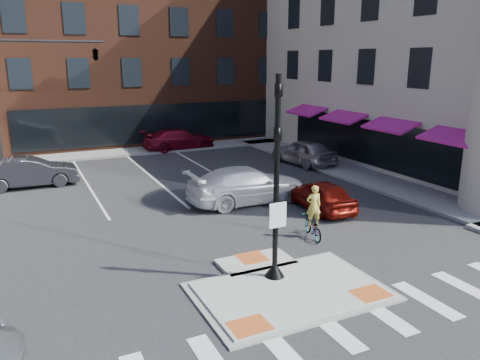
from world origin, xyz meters
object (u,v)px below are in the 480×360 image
red_sedan (321,195)px  white_pickup (248,185)px  bg_car_silver (304,152)px  bg_car_red (179,139)px  cyclist (313,220)px  bg_car_dark (30,172)px

red_sedan → white_pickup: 3.39m
bg_car_silver → bg_car_red: (-5.48, 8.08, -0.04)m
bg_car_silver → cyclist: bearing=51.1°
red_sedan → cyclist: (-2.20, -2.62, 0.01)m
bg_car_silver → cyclist: cyclist is taller
bg_car_silver → bg_car_red: bearing=-63.3°
red_sedan → white_pickup: bearing=-41.5°
white_pickup → red_sedan: bearing=-135.7°
bg_car_red → bg_car_dark: bearing=118.7°
red_sedan → bg_car_dark: size_ratio=0.83×
white_pickup → bg_car_red: white_pickup is taller
cyclist → red_sedan: bearing=-117.1°
bg_car_silver → cyclist: (-6.50, -10.62, -0.13)m
red_sedan → bg_car_red: bearing=-82.7°
bg_car_dark → bg_car_silver: bg_car_silver is taller
red_sedan → white_pickup: size_ratio=0.69×
red_sedan → bg_car_silver: 9.09m
bg_car_dark → bg_car_red: (10.22, 6.44, -0.02)m
white_pickup → bg_car_dark: size_ratio=1.20×
bg_car_red → cyclist: bearing=173.3°
white_pickup → cyclist: (0.22, -5.00, -0.15)m
red_sedan → bg_car_silver: bg_car_silver is taller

